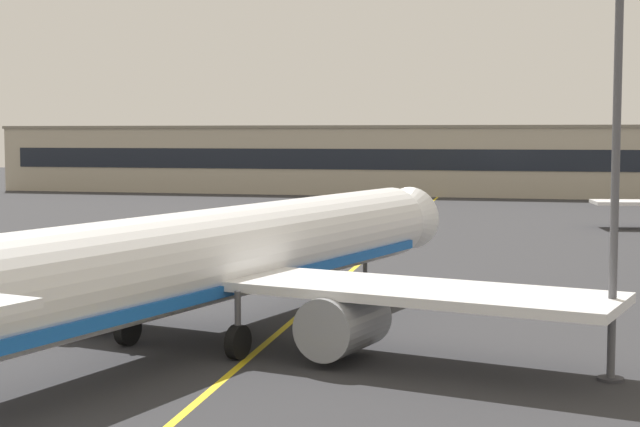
# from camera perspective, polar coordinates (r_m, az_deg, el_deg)

# --- Properties ---
(taxiway_centreline) EXTENTS (9.80, 179.76, 0.01)m
(taxiway_centreline) POSITION_cam_1_polar(r_m,az_deg,el_deg) (54.16, 0.75, -4.26)
(taxiway_centreline) COLOR yellow
(taxiway_centreline) RESTS_ON ground
(airliner_foreground) EXTENTS (32.21, 40.95, 11.65)m
(airliner_foreground) POSITION_cam_1_polar(r_m,az_deg,el_deg) (39.42, -6.54, -2.69)
(airliner_foreground) COLOR white
(airliner_foreground) RESTS_ON ground
(apron_lamp_post) EXTENTS (2.24, 0.90, 13.75)m
(apron_lamp_post) POSITION_cam_1_polar(r_m,az_deg,el_deg) (34.34, 16.81, 2.45)
(apron_lamp_post) COLOR #515156
(apron_lamp_post) RESTS_ON ground
(safety_cone_by_nose_gear) EXTENTS (0.44, 0.44, 0.55)m
(safety_cone_by_nose_gear) POSITION_cam_1_polar(r_m,az_deg,el_deg) (55.82, 1.15, -3.73)
(safety_cone_by_nose_gear) COLOR orange
(safety_cone_by_nose_gear) RESTS_ON ground
(terminal_building) EXTENTS (130.82, 12.40, 9.61)m
(terminal_building) POSITION_cam_1_polar(r_m,az_deg,el_deg) (137.25, 7.43, 3.10)
(terminal_building) COLOR #B2A893
(terminal_building) RESTS_ON ground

